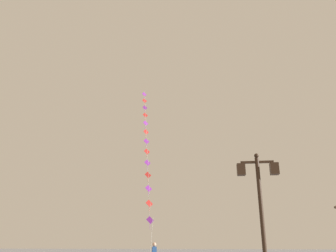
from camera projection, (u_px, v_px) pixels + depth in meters
twin_lantern_lamp_post at (260, 194)px, 11.35m from camera, size 1.40×0.28×4.65m
kite_train at (147, 146)px, 29.73m from camera, size 3.71×13.40×17.80m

